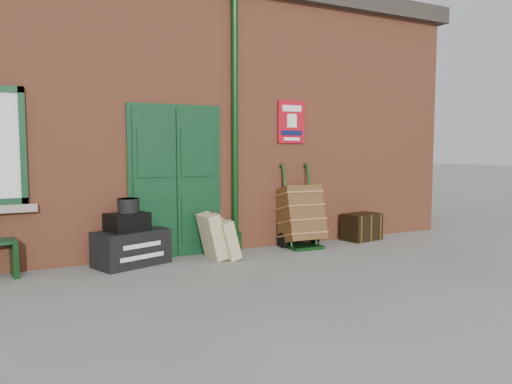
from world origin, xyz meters
TOP-DOWN VIEW (x-y plane):
  - ground at (0.00, 0.00)m, footprint 80.00×80.00m
  - station_building at (-0.00, 3.49)m, footprint 10.30×4.30m
  - houdini_trunk at (-1.04, 1.21)m, footprint 1.10×0.83m
  - strongbox at (-1.09, 1.21)m, footprint 0.64×0.54m
  - hatbox at (-1.06, 1.24)m, footprint 0.37×0.37m
  - suitcase_back at (0.10, 1.03)m, footprint 0.35×0.48m
  - suitcase_front at (0.28, 0.93)m, footprint 0.32×0.43m
  - porter_trolley at (1.74, 1.22)m, footprint 0.68×0.74m
  - dark_trunk at (3.03, 1.25)m, footprint 0.71×0.53m

SIDE VIEW (x-z plane):
  - ground at x=0.00m, z-range 0.00..0.00m
  - dark_trunk at x=3.03m, z-range 0.00..0.47m
  - houdini_trunk at x=-1.04m, z-range 0.00..0.49m
  - suitcase_front at x=0.28m, z-range 0.00..0.59m
  - suitcase_back at x=0.10m, z-range 0.00..0.68m
  - porter_trolley at x=1.74m, z-range -0.15..1.19m
  - strongbox at x=-1.09m, z-range 0.49..0.73m
  - hatbox at x=-1.06m, z-range 0.73..0.93m
  - station_building at x=0.00m, z-range -0.02..4.34m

